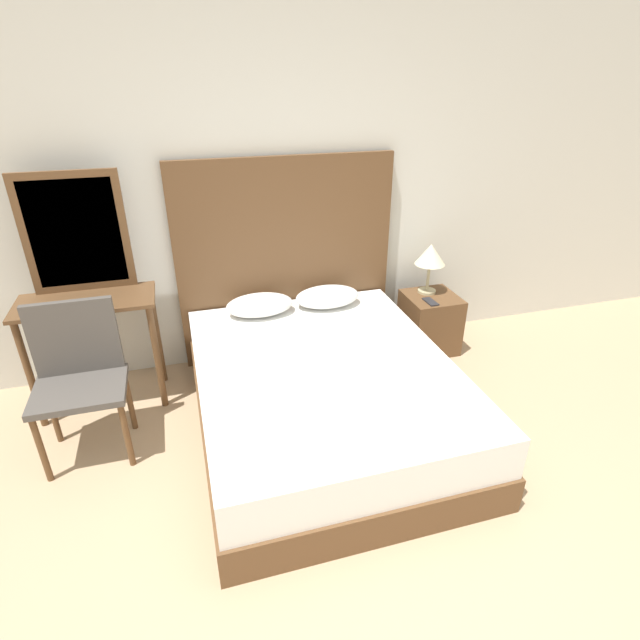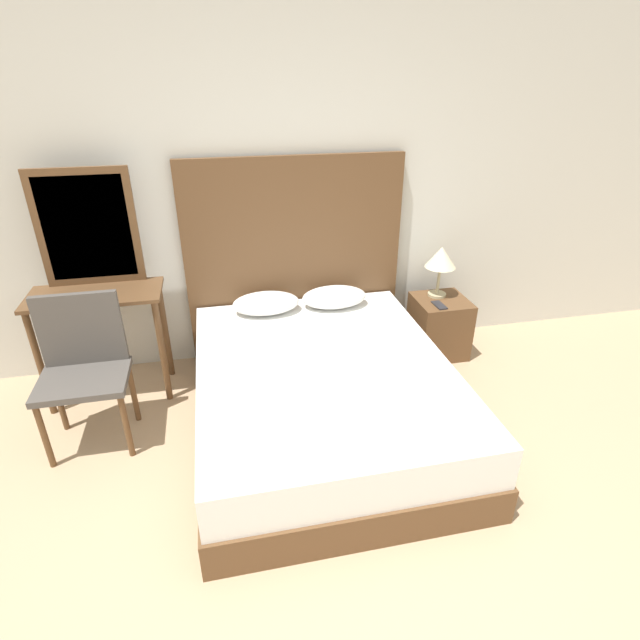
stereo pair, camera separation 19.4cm
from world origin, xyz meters
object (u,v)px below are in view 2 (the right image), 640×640
(bed, at_px, (323,395))
(chair, at_px, (83,361))
(nightstand, at_px, (439,326))
(phone_on_nightstand, at_px, (439,305))
(phone_on_bed, at_px, (302,355))
(vanity_desk, at_px, (100,316))
(table_lamp, at_px, (441,259))

(bed, relative_size, chair, 2.10)
(nightstand, distance_m, phone_on_nightstand, 0.27)
(phone_on_bed, xyz_separation_m, chair, (-1.31, 0.12, 0.06))
(phone_on_bed, bearing_deg, vanity_desk, 155.62)
(bed, relative_size, vanity_desk, 2.32)
(phone_on_bed, bearing_deg, table_lamp, 29.79)
(phone_on_bed, height_order, nightstand, phone_on_bed)
(phone_on_bed, height_order, table_lamp, table_lamp)
(nightstand, height_order, vanity_desk, vanity_desk)
(nightstand, xyz_separation_m, vanity_desk, (-2.51, -0.04, 0.38))
(phone_on_bed, xyz_separation_m, vanity_desk, (-1.27, 0.58, 0.13))
(vanity_desk, bearing_deg, bed, -26.34)
(bed, distance_m, table_lamp, 1.48)
(phone_on_bed, bearing_deg, bed, -44.11)
(nightstand, distance_m, vanity_desk, 2.54)
(phone_on_bed, relative_size, vanity_desk, 0.19)
(vanity_desk, relative_size, chair, 0.90)
(phone_on_nightstand, relative_size, vanity_desk, 0.18)
(phone_on_nightstand, distance_m, chair, 2.50)
(table_lamp, distance_m, vanity_desk, 2.51)
(vanity_desk, bearing_deg, chair, -94.22)
(vanity_desk, height_order, chair, chair)
(table_lamp, bearing_deg, bed, -143.89)
(phone_on_bed, distance_m, phone_on_nightstand, 1.27)
(nightstand, xyz_separation_m, chair, (-2.54, -0.50, 0.31))
(phone_on_bed, distance_m, chair, 1.32)
(table_lamp, relative_size, chair, 0.43)
(phone_on_nightstand, height_order, vanity_desk, vanity_desk)
(chair, bearing_deg, nightstand, 11.05)
(bed, height_order, chair, chair)
(table_lamp, bearing_deg, vanity_desk, -177.18)
(phone_on_bed, xyz_separation_m, nightstand, (1.23, 0.62, -0.25))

